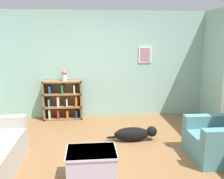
{
  "coord_description": "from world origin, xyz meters",
  "views": [
    {
      "loc": [
        -0.43,
        -3.91,
        1.94
      ],
      "look_at": [
        0.0,
        0.4,
        1.05
      ],
      "focal_mm": 40.0,
      "sensor_mm": 36.0,
      "label": 1
    }
  ],
  "objects": [
    {
      "name": "bookshelf",
      "position": [
        -1.04,
        2.06,
        0.46
      ],
      "size": [
        0.92,
        0.29,
        0.95
      ],
      "color": "olive",
      "rests_on": "ground_plane"
    },
    {
      "name": "dog",
      "position": [
        0.45,
        0.54,
        0.14
      ],
      "size": [
        0.98,
        0.25,
        0.28
      ],
      "color": "black",
      "rests_on": "ground_plane"
    },
    {
      "name": "coffee_table",
      "position": [
        -0.4,
        -0.77,
        0.24
      ],
      "size": [
        0.68,
        0.54,
        0.45
      ],
      "color": "#BCB2D1",
      "rests_on": "ground_plane"
    },
    {
      "name": "wall_back",
      "position": [
        0.0,
        2.25,
        1.3
      ],
      "size": [
        5.6,
        0.13,
        2.6
      ],
      "color": "#93BCB2",
      "rests_on": "ground_plane"
    },
    {
      "name": "ground_plane",
      "position": [
        0.0,
        0.0,
        0.0
      ],
      "size": [
        14.0,
        14.0,
        0.0
      ],
      "primitive_type": "plane",
      "color": "brown"
    },
    {
      "name": "vase",
      "position": [
        -0.98,
        2.04,
        1.11
      ],
      "size": [
        0.14,
        0.14,
        0.27
      ],
      "color": "silver",
      "rests_on": "bookshelf"
    }
  ]
}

